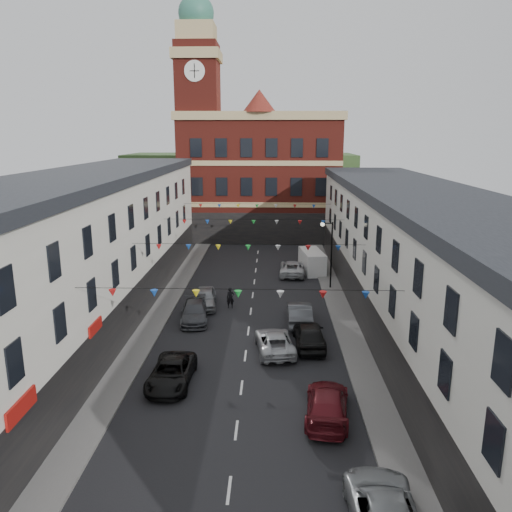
# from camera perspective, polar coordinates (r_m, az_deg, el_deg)

# --- Properties ---
(ground) EXTENTS (160.00, 160.00, 0.00)m
(ground) POSITION_cam_1_polar(r_m,az_deg,el_deg) (31.42, -1.22, -11.33)
(ground) COLOR black
(ground) RESTS_ON ground
(pavement_left) EXTENTS (1.80, 64.00, 0.15)m
(pavement_left) POSITION_cam_1_polar(r_m,az_deg,el_deg) (34.23, -12.81, -9.38)
(pavement_left) COLOR #605E5B
(pavement_left) RESTS_ON ground
(pavement_right) EXTENTS (1.80, 64.00, 0.15)m
(pavement_right) POSITION_cam_1_polar(r_m,az_deg,el_deg) (33.60, 10.97, -9.73)
(pavement_right) COLOR #605E5B
(pavement_right) RESTS_ON ground
(terrace_left) EXTENTS (8.40, 56.00, 10.70)m
(terrace_left) POSITION_cam_1_polar(r_m,az_deg,el_deg) (33.27, -21.89, -1.12)
(terrace_left) COLOR beige
(terrace_left) RESTS_ON ground
(terrace_right) EXTENTS (8.40, 56.00, 9.70)m
(terrace_right) POSITION_cam_1_polar(r_m,az_deg,el_deg) (32.28, 20.22, -2.33)
(terrace_right) COLOR beige
(terrace_right) RESTS_ON ground
(civic_building) EXTENTS (20.60, 13.30, 18.50)m
(civic_building) POSITION_cam_1_polar(r_m,az_deg,el_deg) (66.60, 0.47, 9.24)
(civic_building) COLOR maroon
(civic_building) RESTS_ON ground
(clock_tower) EXTENTS (5.60, 5.60, 30.00)m
(clock_tower) POSITION_cam_1_polar(r_m,az_deg,el_deg) (64.10, -6.54, 15.06)
(clock_tower) COLOR maroon
(clock_tower) RESTS_ON ground
(distant_hill) EXTENTS (40.00, 14.00, 10.00)m
(distant_hill) POSITION_cam_1_polar(r_m,az_deg,el_deg) (90.98, -1.72, 8.44)
(distant_hill) COLOR #2B4821
(distant_hill) RESTS_ON ground
(street_lamp) EXTENTS (1.10, 0.36, 6.00)m
(street_lamp) POSITION_cam_1_polar(r_m,az_deg,el_deg) (43.74, 8.32, 1.15)
(street_lamp) COLOR black
(street_lamp) RESTS_ON ground
(car_left_c) EXTENTS (2.29, 4.81, 1.33)m
(car_left_c) POSITION_cam_1_polar(r_m,az_deg,el_deg) (28.28, -9.65, -13.03)
(car_left_c) COLOR black
(car_left_c) RESTS_ON ground
(car_left_d) EXTENTS (2.46, 4.92, 1.37)m
(car_left_d) POSITION_cam_1_polar(r_m,az_deg,el_deg) (36.96, -7.06, -6.36)
(car_left_d) COLOR #42444A
(car_left_d) RESTS_ON ground
(car_left_e) EXTENTS (2.14, 4.51, 1.49)m
(car_left_e) POSITION_cam_1_polar(r_m,az_deg,el_deg) (39.76, -5.85, -4.78)
(car_left_e) COLOR gray
(car_left_e) RESTS_ON ground
(car_right_b) EXTENTS (2.39, 5.14, 1.43)m
(car_right_b) POSITION_cam_1_polar(r_m,az_deg,el_deg) (19.73, 14.43, -26.37)
(car_right_b) COLOR gray
(car_right_b) RESTS_ON ground
(car_right_c) EXTENTS (2.61, 5.17, 1.44)m
(car_right_c) POSITION_cam_1_polar(r_m,az_deg,el_deg) (25.20, 8.13, -16.36)
(car_right_c) COLOR #5D1219
(car_right_c) RESTS_ON ground
(car_right_d) EXTENTS (2.04, 4.77, 1.61)m
(car_right_d) POSITION_cam_1_polar(r_m,az_deg,el_deg) (32.59, 6.12, -8.91)
(car_right_d) COLOR black
(car_right_d) RESTS_ON ground
(car_right_e) EXTENTS (1.72, 4.80, 1.58)m
(car_right_e) POSITION_cam_1_polar(r_m,az_deg,el_deg) (36.25, 4.96, -6.54)
(car_right_e) COLOR #47494E
(car_right_e) RESTS_ON ground
(car_right_f) EXTENTS (2.57, 5.15, 1.40)m
(car_right_f) POSITION_cam_1_polar(r_m,az_deg,el_deg) (48.60, 4.16, -1.37)
(car_right_f) COLOR silver
(car_right_f) RESTS_ON ground
(moving_car) EXTENTS (2.82, 5.01, 1.32)m
(moving_car) POSITION_cam_1_polar(r_m,az_deg,el_deg) (31.77, 2.13, -9.74)
(moving_car) COLOR #AFB1B6
(moving_car) RESTS_ON ground
(white_van) EXTENTS (2.49, 5.01, 2.12)m
(white_van) POSITION_cam_1_polar(r_m,az_deg,el_deg) (49.79, 6.41, -0.62)
(white_van) COLOR white
(white_van) RESTS_ON ground
(pedestrian) EXTENTS (0.67, 0.50, 1.67)m
(pedestrian) POSITION_cam_1_polar(r_m,az_deg,el_deg) (39.33, -2.95, -4.80)
(pedestrian) COLOR black
(pedestrian) RESTS_ON ground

